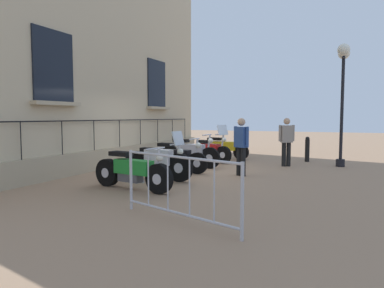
{
  "coord_description": "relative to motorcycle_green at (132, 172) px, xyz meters",
  "views": [
    {
      "loc": [
        4.57,
        -9.92,
        1.63
      ],
      "look_at": [
        0.26,
        0.0,
        0.8
      ],
      "focal_mm": 33.38,
      "sensor_mm": 36.0,
      "label": 1
    }
  ],
  "objects": [
    {
      "name": "pedestrian_standing",
      "position": [
        1.71,
        2.81,
        0.49
      ],
      "size": [
        0.47,
        0.37,
        1.59
      ],
      "color": "black",
      "rests_on": "ground_plane"
    },
    {
      "name": "motorcycle_red",
      "position": [
        -0.12,
        5.18,
        0.02
      ],
      "size": [
        1.83,
        0.81,
        1.35
      ],
      "color": "black",
      "rests_on": "ground_plane"
    },
    {
      "name": "bollard",
      "position": [
        3.07,
        6.73,
        0.05
      ],
      "size": [
        0.16,
        0.16,
        0.91
      ],
      "color": "black",
      "rests_on": "ground_plane"
    },
    {
      "name": "motorcycle_green",
      "position": [
        0.0,
        0.0,
        0.0
      ],
      "size": [
        2.18,
        0.73,
        0.98
      ],
      "color": "black",
      "rests_on": "ground_plane"
    },
    {
      "name": "motorcycle_black",
      "position": [
        -0.23,
        2.65,
        0.01
      ],
      "size": [
        2.1,
        0.62,
        1.02
      ],
      "color": "black",
      "rests_on": "ground_plane"
    },
    {
      "name": "motorcycle_white",
      "position": [
        -0.09,
        1.34,
        0.05
      ],
      "size": [
        2.07,
        0.54,
        1.27
      ],
      "color": "black",
      "rests_on": "ground_plane"
    },
    {
      "name": "lamppost",
      "position": [
        4.2,
        5.87,
        2.48
      ],
      "size": [
        0.38,
        1.08,
        3.9
      ],
      "color": "black",
      "rests_on": "ground_plane"
    },
    {
      "name": "ground_plane",
      "position": [
        -0.2,
        3.22,
        -0.41
      ],
      "size": [
        60.0,
        60.0,
        0.0
      ],
      "primitive_type": "plane",
      "color": "#9E7A5B"
    },
    {
      "name": "pedestrian_walking",
      "position": [
        2.56,
        5.23,
        0.48
      ],
      "size": [
        0.48,
        0.36,
        1.59
      ],
      "color": "black",
      "rests_on": "ground_plane"
    },
    {
      "name": "building_facade",
      "position": [
        -2.99,
        3.22,
        3.98
      ],
      "size": [
        0.82,
        12.46,
        8.99
      ],
      "color": "#C6B28E",
      "rests_on": "ground_plane"
    },
    {
      "name": "motorcycle_silver",
      "position": [
        -0.27,
        3.8,
        0.04
      ],
      "size": [
        2.13,
        0.6,
        1.08
      ],
      "color": "black",
      "rests_on": "ground_plane"
    },
    {
      "name": "motorcycle_yellow",
      "position": [
        -0.01,
        6.41,
        0.02
      ],
      "size": [
        2.11,
        0.72,
        1.0
      ],
      "color": "black",
      "rests_on": "ground_plane"
    },
    {
      "name": "crowd_barrier",
      "position": [
        2.02,
        -1.84,
        0.16
      ],
      "size": [
        2.28,
        0.84,
        1.05
      ],
      "color": "#B7B7BF",
      "rests_on": "ground_plane"
    }
  ]
}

